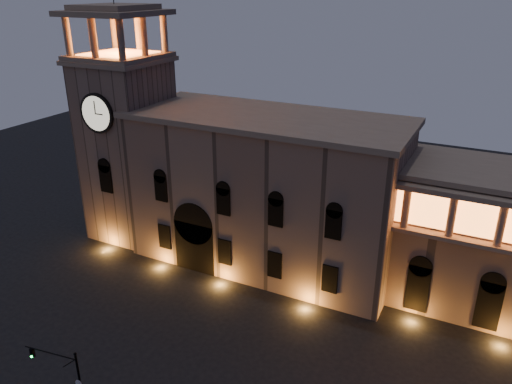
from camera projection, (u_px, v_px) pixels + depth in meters
government_building at (265, 192)px, 56.45m from camera, size 30.80×12.80×17.60m
clock_tower at (128, 141)px, 61.83m from camera, size 9.80×9.80×32.40m
traffic_light at (72, 383)px, 36.66m from camera, size 4.67×0.98×6.46m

